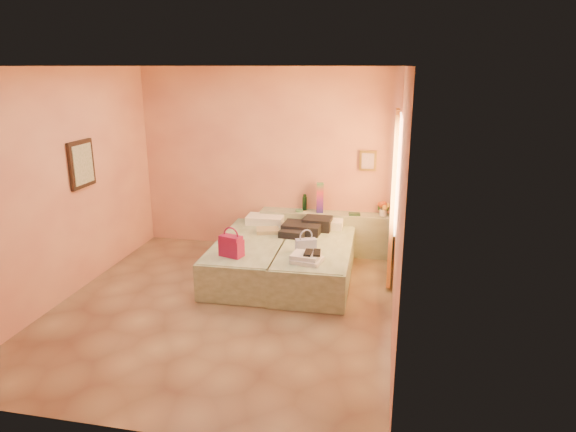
# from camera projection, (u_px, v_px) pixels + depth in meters

# --- Properties ---
(ground) EXTENTS (4.50, 4.50, 0.00)m
(ground) POSITION_uv_depth(u_px,v_px,m) (224.00, 306.00, 6.21)
(ground) COLOR #9E885F
(ground) RESTS_ON ground
(room_walls) EXTENTS (4.02, 4.51, 2.81)m
(room_walls) POSITION_uv_depth(u_px,v_px,m) (250.00, 153.00, 6.20)
(room_walls) COLOR #FAB585
(room_walls) RESTS_ON ground
(headboard_ledge) EXTENTS (2.05, 0.30, 0.65)m
(headboard_ledge) POSITION_uv_depth(u_px,v_px,m) (327.00, 233.00, 7.91)
(headboard_ledge) COLOR #AEBC9A
(headboard_ledge) RESTS_ON ground
(bed_left) EXTENTS (0.94, 2.02, 0.50)m
(bed_left) POSITION_uv_depth(u_px,v_px,m) (252.00, 257.00, 7.12)
(bed_left) COLOR #B5CCA4
(bed_left) RESTS_ON ground
(bed_right) EXTENTS (0.94, 2.02, 0.50)m
(bed_right) POSITION_uv_depth(u_px,v_px,m) (316.00, 262.00, 6.94)
(bed_right) COLOR #B5CCA4
(bed_right) RESTS_ON ground
(water_bottle) EXTENTS (0.07, 0.07, 0.24)m
(water_bottle) POSITION_uv_depth(u_px,v_px,m) (305.00, 203.00, 7.92)
(water_bottle) COLOR #12331A
(water_bottle) RESTS_ON headboard_ledge
(rainbow_box) EXTENTS (0.12, 0.12, 0.46)m
(rainbow_box) POSITION_uv_depth(u_px,v_px,m) (320.00, 198.00, 7.77)
(rainbow_box) COLOR #9A1242
(rainbow_box) RESTS_ON headboard_ledge
(small_dish) EXTENTS (0.14, 0.14, 0.03)m
(small_dish) POSITION_uv_depth(u_px,v_px,m) (299.00, 211.00, 7.87)
(small_dish) COLOR #4B8A60
(small_dish) RESTS_ON headboard_ledge
(green_book) EXTENTS (0.19, 0.15, 0.03)m
(green_book) POSITION_uv_depth(u_px,v_px,m) (354.00, 214.00, 7.68)
(green_book) COLOR #23422B
(green_book) RESTS_ON headboard_ledge
(flower_vase) EXTENTS (0.23, 0.23, 0.26)m
(flower_vase) POSITION_uv_depth(u_px,v_px,m) (383.00, 207.00, 7.62)
(flower_vase) COLOR silver
(flower_vase) RESTS_ON headboard_ledge
(magenta_handbag) EXTENTS (0.33, 0.24, 0.27)m
(magenta_handbag) POSITION_uv_depth(u_px,v_px,m) (231.00, 246.00, 6.42)
(magenta_handbag) COLOR #9A1242
(magenta_handbag) RESTS_ON bed_left
(khaki_garment) EXTENTS (0.38, 0.33, 0.05)m
(khaki_garment) POSITION_uv_depth(u_px,v_px,m) (268.00, 231.00, 7.37)
(khaki_garment) COLOR tan
(khaki_garment) RESTS_ON bed_left
(clothes_pile) EXTENTS (0.63, 0.63, 0.18)m
(clothes_pile) POSITION_uv_depth(u_px,v_px,m) (306.00, 227.00, 7.33)
(clothes_pile) COLOR black
(clothes_pile) RESTS_ON bed_right
(blue_handbag) EXTENTS (0.29, 0.21, 0.17)m
(blue_handbag) POSITION_uv_depth(u_px,v_px,m) (306.00, 245.00, 6.59)
(blue_handbag) COLOR #4755AA
(blue_handbag) RESTS_ON bed_right
(towel_stack) EXTENTS (0.40, 0.36, 0.10)m
(towel_stack) POSITION_uv_depth(u_px,v_px,m) (307.00, 258.00, 6.24)
(towel_stack) COLOR silver
(towel_stack) RESTS_ON bed_right
(sandal_pair) EXTENTS (0.17, 0.23, 0.02)m
(sandal_pair) POSITION_uv_depth(u_px,v_px,m) (312.00, 253.00, 6.25)
(sandal_pair) COLOR black
(sandal_pair) RESTS_ON towel_stack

